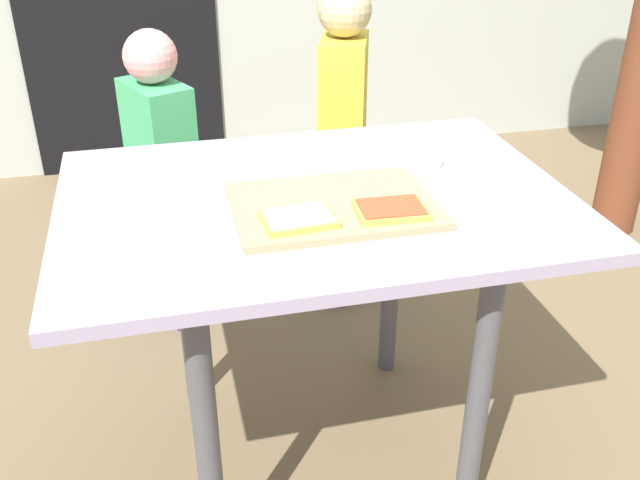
# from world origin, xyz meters

# --- Properties ---
(ground_plane) EXTENTS (16.00, 16.00, 0.00)m
(ground_plane) POSITION_xyz_m (0.00, 0.00, 0.00)
(ground_plane) COLOR brown
(dining_table) EXTENTS (1.11, 0.79, 0.76)m
(dining_table) POSITION_xyz_m (0.00, 0.00, 0.66)
(dining_table) COLOR #A094B1
(dining_table) RESTS_ON ground
(cutting_board) EXTENTS (0.42, 0.30, 0.02)m
(cutting_board) POSITION_xyz_m (0.02, -0.08, 0.77)
(cutting_board) COLOR tan
(cutting_board) RESTS_ON dining_table
(pizza_slice_near_left) EXTENTS (0.15, 0.12, 0.02)m
(pizza_slice_near_left) POSITION_xyz_m (-0.07, -0.15, 0.78)
(pizza_slice_near_left) COLOR #EAA147
(pizza_slice_near_left) RESTS_ON cutting_board
(pizza_slice_near_right) EXTENTS (0.15, 0.11, 0.02)m
(pizza_slice_near_right) POSITION_xyz_m (0.12, -0.15, 0.78)
(pizza_slice_near_right) COLOR #EAA147
(pizza_slice_near_right) RESTS_ON cutting_board
(plate_white_right) EXTENTS (0.20, 0.20, 0.01)m
(plate_white_right) POSITION_xyz_m (0.25, 0.14, 0.76)
(plate_white_right) COLOR white
(plate_white_right) RESTS_ON dining_table
(child_left) EXTENTS (0.22, 0.28, 0.98)m
(child_left) POSITION_xyz_m (-0.32, 0.73, 0.55)
(child_left) COLOR navy
(child_left) RESTS_ON ground
(child_right) EXTENTS (0.21, 0.27, 1.08)m
(child_right) POSITION_xyz_m (0.27, 0.75, 0.62)
(child_right) COLOR #272344
(child_right) RESTS_ON ground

